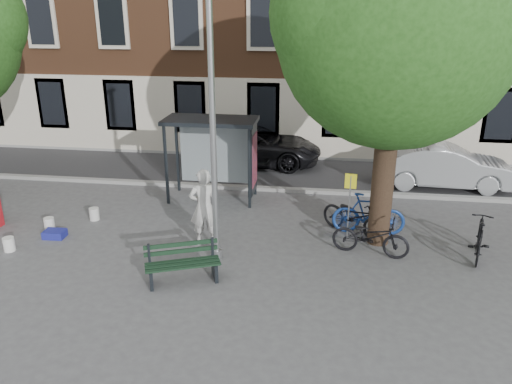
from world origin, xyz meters
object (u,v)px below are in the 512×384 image
Objects in this scene: lamppost at (213,149)px; bike_a at (371,236)px; bike_c at (354,216)px; car_silver at (444,166)px; bus_shelter at (224,141)px; painter at (204,207)px; car_dark at (253,145)px; bike_d at (480,238)px; notice_sign at (350,192)px; bench at (183,265)px; bike_b at (369,214)px.

bike_a is at bearing 11.26° from lamppost.
car_silver reaches higher than bike_c.
bus_shelter is 1.50× the size of bike_a.
painter is 1.02× the size of bike_c.
car_dark is (-3.64, 6.16, 0.20)m from bike_c.
bike_d is 3.32m from notice_sign.
painter is 1.18× the size of bike_d.
bike_a reaches higher than bench.
notice_sign is (3.22, 1.75, -1.53)m from lamppost.
bike_c is 0.38× the size of car_dark.
bus_shelter is 1.47× the size of bike_b.
bus_shelter is at bearing 176.50° from car_dark.
bench is 0.33× the size of car_dark.
lamppost is 3.23× the size of bike_a.
bike_c is at bearing -179.13° from painter.
bench is 0.98× the size of notice_sign.
painter is 1.18× the size of bench.
car_dark is (-0.27, 8.05, -2.05)m from lamppost.
bike_c is at bearing 16.09° from bench.
car_silver is (0.22, 5.30, 0.22)m from bike_d.
lamppost is 1.16× the size of car_dark.
lamppost is at bearing -176.67° from car_dark.
painter is 7.30m from car_dark.
bus_shelter is at bearing 64.53° from bike_a.
car_dark is at bearing 68.12° from bike_c.
lamppost is 1.97m from painter.
lamppost reaches higher than car_silver.
bus_shelter is 1.64× the size of bench.
bike_b is at bearing 14.23° from bench.
car_silver is at bearing 24.34° from bench.
lamppost is 9.30m from car_silver.
car_silver is at bearing 1.25° from bike_c.
bike_b is at bearing 147.81° from car_silver.
bike_b is 7.29m from car_dark.
car_dark is at bearing -30.75° from bike_d.
notice_sign is at bearing -31.57° from bus_shelter.
bus_shelter is 1.61× the size of notice_sign.
car_dark is (-6.63, 7.10, 0.21)m from bike_d.
bike_b is at bearing 30.52° from notice_sign.
notice_sign is at bearing 15.91° from bench.
car_dark is at bearing -107.22° from painter.
bus_shelter is at bearing 156.29° from notice_sign.
bike_a is at bearing 164.19° from painter.
bench is 4.94m from bike_c.
car_silver reaches higher than bike_a.
lamppost is 3.51× the size of bike_d.
bus_shelter is 7.77m from bike_d.
bike_b is 0.37× the size of car_dark.
bus_shelter reaches higher than bike_b.
lamppost reaches higher than car_dark.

